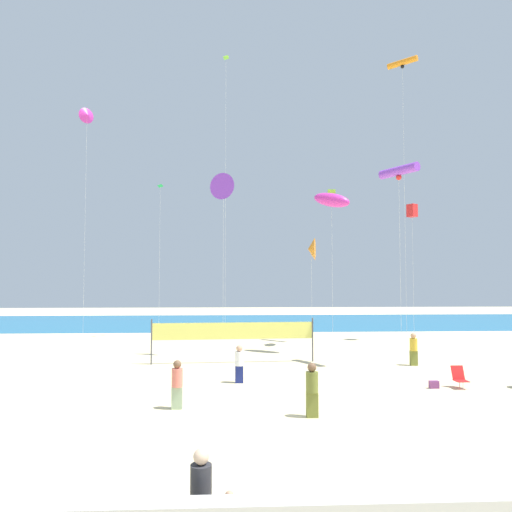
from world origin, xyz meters
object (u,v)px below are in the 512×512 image
Objects in this scene: folding_beach_chair at (459,377)px; kite_magenta_inflatable at (332,200)px; beachgoer_olive_shirt at (312,388)px; kite_orange_delta at (311,249)px; kite_violet_tube at (399,171)px; volleyball_net at (234,332)px; beachgoer_mustard_shirt at (414,348)px; kite_orange_tube at (402,64)px; kite_violet_delta at (223,187)px; beachgoer_coral_shirt at (177,383)px; kite_red_box at (412,211)px; beach_handbag at (434,385)px; kite_green_diamond at (160,195)px; mother_figure at (201,493)px; kite_lime_diamond at (226,79)px; beachgoer_white_shirt at (239,363)px; kite_magenta_delta at (87,116)px.

kite_magenta_inflatable is (-3.37, 9.13, 8.96)m from folding_beach_chair.
beachgoer_olive_shirt is 0.24× the size of kite_orange_delta.
kite_violet_tube reaches higher than kite_orange_delta.
folding_beach_chair is 11.40m from volleyball_net.
kite_magenta_inflatable is 1.37× the size of kite_orange_delta.
beachgoer_mustard_shirt is 0.19× the size of volleyball_net.
kite_violet_delta is at bearing -159.93° from kite_orange_tube.
beachgoer_mustard_shirt reaches higher than beachgoer_coral_shirt.
beachgoer_olive_shirt is 23.07m from kite_red_box.
kite_magenta_inflatable reaches higher than beach_handbag.
kite_green_diamond is at bearing 139.09° from kite_violet_tube.
beachgoer_coral_shirt is (-1.41, 8.48, 0.04)m from mother_figure.
kite_lime_diamond is (-0.03, 8.50, 10.26)m from kite_violet_delta.
kite_lime_diamond is (-10.06, 16.80, 19.82)m from folding_beach_chair.
kite_violet_tube is (6.13, 8.62, 9.28)m from beachgoer_olive_shirt.
kite_red_box is 9.08m from kite_magenta_inflatable.
volleyball_net is 12.32m from kite_violet_tube.
beachgoer_mustard_shirt is 0.17× the size of kite_red_box.
volleyball_net is 10.25m from kite_magenta_inflatable.
beachgoer_coral_shirt is 4.62m from beachgoer_white_shirt.
kite_lime_diamond is 2.19× the size of kite_red_box.
beachgoer_coral_shirt is 22.71m from kite_green_diamond.
beachgoer_olive_shirt is 24.88m from kite_green_diamond.
beach_handbag is 23.97m from kite_orange_tube.
kite_green_diamond is at bearing 172.16° from kite_red_box.
mother_figure is 0.09× the size of kite_magenta_delta.
kite_green_diamond is at bearing 129.08° from beach_handbag.
kite_green_diamond is 14.42m from kite_magenta_inflatable.
beachgoer_coral_shirt reaches higher than folding_beach_chair.
kite_orange_tube is at bearing 138.24° from beachgoer_mustard_shirt.
kite_violet_tube is (20.31, -12.91, -7.23)m from kite_magenta_delta.
volleyball_net is 0.40× the size of kite_lime_diamond.
kite_lime_diamond is at bearing -23.99° from beachgoer_white_shirt.
kite_orange_delta reaches higher than beachgoer_mustard_shirt.
volleyball_net is (-9.41, 6.31, 1.18)m from folding_beach_chair.
kite_violet_tube is (14.45, -12.52, -0.87)m from kite_green_diamond.
beachgoer_olive_shirt is 0.20× the size of volleyball_net.
volleyball_net is at bearing 142.62° from beach_handbag.
mother_figure is at bearing -89.81° from kite_lime_diamond.
kite_red_box is (10.66, 18.53, 8.68)m from beachgoer_olive_shirt.
kite_green_diamond is at bearing -152.16° from beachgoer_mustard_shirt.
mother_figure is 30.55m from kite_red_box.
kite_magenta_inflatable reaches higher than beachgoer_olive_shirt.
folding_beach_chair is at bearing -59.07° from kite_lime_diamond.
kite_green_diamond is 1.62× the size of kite_orange_delta.
kite_red_box is 0.50× the size of kite_orange_tube.
kite_violet_delta reaches higher than volleyball_net.
beachgoer_olive_shirt is 1.04× the size of beachgoer_mustard_shirt.
volleyball_net is at bearing -147.76° from kite_red_box.
kite_magenta_delta is at bearing 168.67° from kite_orange_tube.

